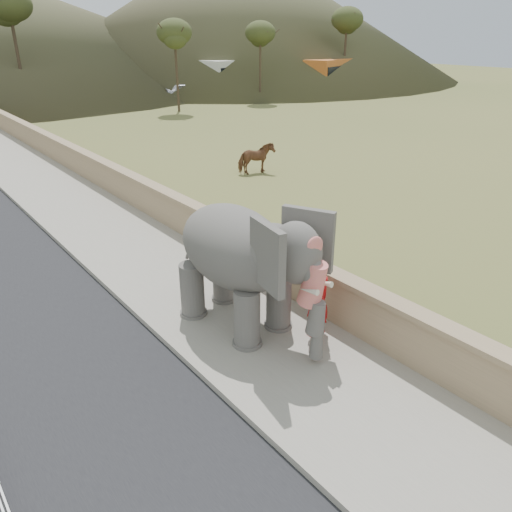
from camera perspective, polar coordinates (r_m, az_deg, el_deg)
The scene contains 10 objects.
ground at distance 9.26m, azimuth 4.54°, elevation -12.87°, with size 160.00×160.00×0.00m, color olive.
walkway at distance 17.09m, azimuth -18.56°, elevation 4.27°, with size 3.00×120.00×0.15m, color #9E9687.
parapet at distance 17.51m, azimuth -13.72°, elevation 6.96°, with size 0.30×120.00×1.10m, color tan.
cow at distance 21.46m, azimuth 0.01°, elevation 11.08°, with size 0.70×1.53×1.29m, color brown.
distant_car at distance 46.21m, azimuth -7.75°, elevation 18.16°, with size 1.70×4.23×1.44m, color #B8B9BF.
bus_white at distance 51.58m, azimuth -0.74°, elevation 19.93°, with size 2.50×11.00×3.10m, color white.
bus_orange at distance 53.44m, azimuth 9.79°, elevation 19.76°, with size 2.50×11.00×3.10m, color #C76323.
hill_right at distance 70.59m, azimuth -2.52°, elevation 26.36°, with size 56.00×56.00×16.00m, color brown.
elephant_and_man at distance 9.76m, azimuth -2.37°, elevation -0.94°, with size 2.36×3.76×2.57m.
trees at distance 34.83m, azimuth -26.05°, elevation 19.54°, with size 47.60×41.95×9.09m.
Camera 1 is at (-5.07, -5.36, 5.60)m, focal length 35.00 mm.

